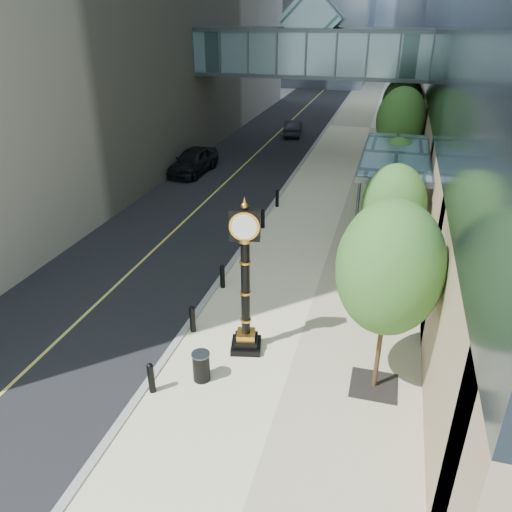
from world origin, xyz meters
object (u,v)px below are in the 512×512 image
(pedestrian, at_px, (359,233))
(street_clock, at_px, (246,290))
(car_far, at_px, (293,127))
(car_near, at_px, (193,161))
(trash_bin, at_px, (201,367))

(pedestrian, bearing_deg, street_clock, 50.65)
(street_clock, height_order, car_far, street_clock)
(pedestrian, relative_size, car_near, 0.34)
(car_near, bearing_deg, trash_bin, -64.11)
(car_near, bearing_deg, street_clock, -59.89)
(street_clock, bearing_deg, car_near, 104.43)
(street_clock, distance_m, trash_bin, 2.71)
(trash_bin, relative_size, car_near, 0.18)
(car_far, bearing_deg, trash_bin, 89.50)
(car_near, xyz_separation_m, car_far, (4.27, 13.17, -0.18))
(street_clock, height_order, trash_bin, street_clock)
(car_far, bearing_deg, street_clock, 91.44)
(trash_bin, xyz_separation_m, car_near, (-8.30, 20.09, 0.36))
(street_clock, relative_size, car_near, 1.03)
(pedestrian, bearing_deg, car_far, -91.78)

